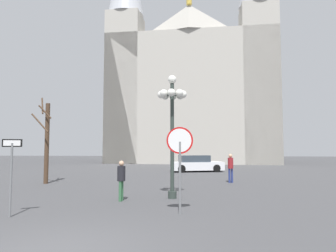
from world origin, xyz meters
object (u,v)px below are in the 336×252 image
at_px(cathedral, 191,86).
at_px(street_lamp, 172,112).
at_px(stop_sign, 180,152).
at_px(bare_tree, 46,141).
at_px(pedestrian_standing, 231,165).
at_px(pedestrian_walking, 121,177).
at_px(one_way_arrow_sign, 11,169).
at_px(parked_car_near_white, 196,164).

height_order(cathedral, street_lamp, cathedral).
height_order(cathedral, stop_sign, cathedral).
relative_size(bare_tree, pedestrian_standing, 2.96).
height_order(stop_sign, pedestrian_standing, stop_sign).
height_order(street_lamp, pedestrian_walking, street_lamp).
height_order(street_lamp, bare_tree, street_lamp).
bearing_deg(cathedral, bare_tree, -109.20).
bearing_deg(street_lamp, cathedral, 88.41).
relative_size(bare_tree, pedestrian_walking, 3.19).
bearing_deg(stop_sign, pedestrian_walking, 139.41).
height_order(stop_sign, bare_tree, bare_tree).
height_order(one_way_arrow_sign, bare_tree, bare_tree).
xyz_separation_m(stop_sign, pedestrian_walking, (-2.41, 2.06, -1.02)).
height_order(parked_car_near_white, pedestrian_standing, pedestrian_standing).
relative_size(street_lamp, bare_tree, 1.03).
bearing_deg(stop_sign, pedestrian_standing, 72.29).
height_order(stop_sign, pedestrian_walking, stop_sign).
relative_size(parked_car_near_white, pedestrian_walking, 2.98).
bearing_deg(pedestrian_standing, pedestrian_walking, -128.86).
bearing_deg(bare_tree, stop_sign, -41.09).
height_order(pedestrian_walking, pedestrian_standing, pedestrian_standing).
relative_size(one_way_arrow_sign, pedestrian_standing, 1.39).
xyz_separation_m(cathedral, stop_sign, (-0.35, -31.31, -8.58)).
bearing_deg(pedestrian_standing, one_way_arrow_sign, -130.44).
bearing_deg(one_way_arrow_sign, parked_car_near_white, 70.75).
bearing_deg(bare_tree, one_way_arrow_sign, -69.52).
distance_m(street_lamp, bare_tree, 8.81).
bearing_deg(pedestrian_walking, cathedral, 84.60).
bearing_deg(one_way_arrow_sign, bare_tree, 110.48).
relative_size(cathedral, pedestrian_standing, 20.08).
relative_size(stop_sign, street_lamp, 0.54).
xyz_separation_m(street_lamp, pedestrian_standing, (3.11, 5.54, -2.55)).
height_order(bare_tree, pedestrian_standing, bare_tree).
xyz_separation_m(stop_sign, street_lamp, (-0.44, 2.83, 1.61)).
height_order(street_lamp, pedestrian_standing, street_lamp).
bearing_deg(parked_car_near_white, bare_tree, -134.58).
bearing_deg(street_lamp, parked_car_near_white, 84.98).
bearing_deg(parked_car_near_white, pedestrian_walking, -102.65).
height_order(cathedral, pedestrian_standing, cathedral).
bearing_deg(pedestrian_standing, bare_tree, -173.05).
distance_m(one_way_arrow_sign, street_lamp, 6.32).
bearing_deg(one_way_arrow_sign, street_lamp, 37.68).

